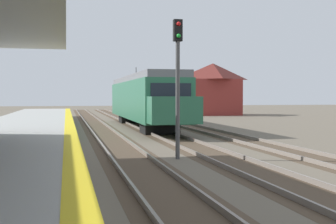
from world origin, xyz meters
name	(u,v)px	position (x,y,z in m)	size (l,w,h in m)	color
track_pair_nearest_platform	(129,157)	(1.90, 20.00, 0.05)	(2.34, 120.00, 0.16)	#4C3D2D
track_pair_middle	(215,155)	(5.30, 20.00, 0.05)	(2.34, 120.00, 0.16)	#4C3D2D
track_pair_far_side	(293,152)	(8.70, 20.00, 0.05)	(2.34, 120.00, 0.16)	#4C3D2D
approaching_train	(144,98)	(5.30, 36.16, 2.18)	(2.93, 19.60, 4.76)	#286647
rail_signal_post	(178,74)	(3.65, 19.46, 3.19)	(0.32, 0.34, 5.20)	#4C4C4C
distant_trackside_house	(213,88)	(17.34, 55.75, 3.34)	(6.60, 5.28, 6.40)	maroon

